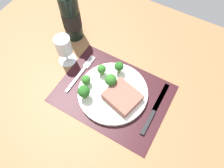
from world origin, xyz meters
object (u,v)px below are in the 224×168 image
Objects in this scene: fork at (81,73)px; wine_glass at (64,47)px; steak at (122,97)px; plate at (113,92)px; wine_bottle at (71,16)px; knife at (153,112)px.

wine_glass reaches higher than fork.
steak is 29.47cm from wine_glass.
wine_bottle is at bearing 149.97° from plate.
fork is 0.83× the size of knife.
wine_bottle is (-33.75, 17.79, 7.77)cm from steak.
steak is 20.30cm from fork.
plate is 1.14× the size of knife.
plate is 2.03× the size of wine_glass.
fork is 0.63× the size of wine_bottle.
plate is at bearing -30.03° from wine_bottle.
wine_glass reaches higher than plate.
plate is 35.33cm from wine_bottle.
steak is 0.51× the size of knife.
wine_bottle reaches higher than steak.
steak reaches higher than knife.
fork is at bearing 174.78° from plate.
plate is at bearing -10.09° from wine_glass.
fork is 11.90cm from wine_glass.
wine_bottle is at bearing 158.47° from knife.
wine_glass is at bearing 169.91° from plate.
wine_bottle reaches higher than fork.
steak is at bearing -10.18° from wine_glass.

